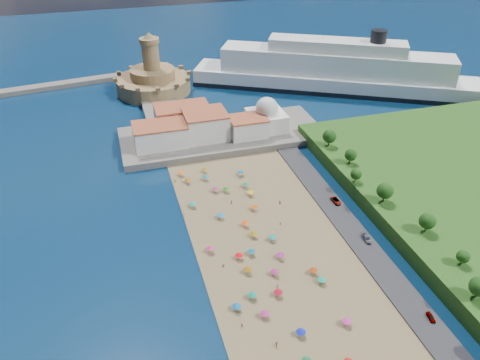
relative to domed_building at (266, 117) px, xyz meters
name	(u,v)px	position (x,y,z in m)	size (l,w,h in m)	color
ground	(250,243)	(-30.00, -71.00, -8.97)	(700.00, 700.00, 0.00)	#071938
terrace	(223,135)	(-20.00, 2.00, -7.47)	(90.00, 36.00, 3.00)	#59544C
jetty	(162,111)	(-42.00, 37.00, -7.77)	(18.00, 70.00, 2.40)	#59544C
waterfront_buildings	(193,126)	(-33.05, 2.64, -1.10)	(57.00, 29.00, 11.00)	silver
domed_building	(266,117)	(0.00, 0.00, 0.00)	(16.00, 16.00, 15.00)	silver
fortress	(153,80)	(-42.00, 67.00, -2.29)	(40.00, 40.00, 32.40)	#9B7B4D
cruise_ship	(334,72)	(53.68, 41.48, 1.06)	(147.34, 93.77, 33.88)	black
beach_parasols	(258,252)	(-29.89, -78.17, -6.83)	(30.48, 112.41, 2.20)	gray
beachgoers	(241,237)	(-32.35, -68.38, -7.86)	(34.91, 83.13, 1.88)	tan
parked_cars	(360,230)	(6.00, -76.55, -7.59)	(2.49, 59.78, 1.42)	gray
hillside_trees	(397,203)	(17.97, -76.51, 0.98)	(11.89, 108.20, 7.22)	#382314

